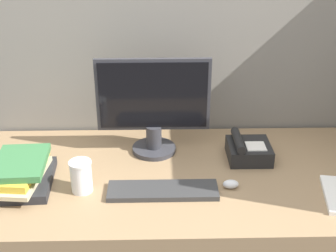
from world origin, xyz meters
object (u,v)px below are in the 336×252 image
object	(u,v)px
book_stack	(20,173)
desk_telephone	(248,150)
coffee_cup	(81,176)
monitor	(153,108)
keyboard	(163,191)
mouse	(231,184)

from	to	relation	value
book_stack	desk_telephone	distance (m)	0.92
book_stack	desk_telephone	xyz separation A→B (m)	(0.91, 0.18, -0.01)
coffee_cup	desk_telephone	world-z (taller)	coffee_cup
monitor	keyboard	world-z (taller)	monitor
keyboard	coffee_cup	size ratio (longest dim) A/B	3.31
book_stack	desk_telephone	size ratio (longest dim) A/B	1.81
book_stack	desk_telephone	bearing A→B (deg)	10.96
coffee_cup	monitor	bearing A→B (deg)	48.07
monitor	keyboard	xyz separation A→B (m)	(0.03, -0.32, -0.19)
mouse	keyboard	bearing A→B (deg)	-173.96
coffee_cup	book_stack	world-z (taller)	coffee_cup
monitor	book_stack	world-z (taller)	monitor
monitor	mouse	xyz separation A→B (m)	(0.29, -0.30, -0.19)
desk_telephone	book_stack	bearing A→B (deg)	-169.04
monitor	mouse	bearing A→B (deg)	-45.38
monitor	coffee_cup	world-z (taller)	monitor
coffee_cup	book_stack	size ratio (longest dim) A/B	0.38
monitor	book_stack	xyz separation A→B (m)	(-0.51, -0.25, -0.15)
keyboard	mouse	distance (m)	0.26
keyboard	book_stack	distance (m)	0.55
mouse	coffee_cup	size ratio (longest dim) A/B	0.49
coffee_cup	desk_telephone	xyz separation A→B (m)	(0.66, 0.22, -0.02)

